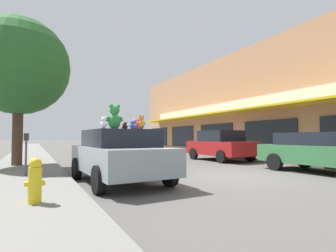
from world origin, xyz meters
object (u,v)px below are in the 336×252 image
teddy_bear_giant (114,117)px  teddy_bear_purple (137,125)px  teddy_bear_blue (132,125)px  teddy_bear_teal (113,126)px  parked_car_far_left (324,151)px  teddy_bear_red (123,127)px  teddy_bear_white (104,123)px  parked_car_far_center (220,145)px  teddy_bear_pink (135,125)px  teddy_bear_black (125,126)px  plush_art_car (120,154)px  street_tree (19,66)px  parking_meter (26,149)px  fire_hydrant (35,180)px  teddy_bear_orange (141,122)px

teddy_bear_giant → teddy_bear_purple: teddy_bear_giant is taller
teddy_bear_blue → teddy_bear_teal: (-0.07, 1.63, 0.05)m
teddy_bear_purple → parked_car_far_left: bearing=-144.5°
teddy_bear_giant → teddy_bear_red: bearing=-137.9°
teddy_bear_giant → teddy_bear_white: bearing=54.1°
teddy_bear_teal → parked_car_far_center: bearing=-163.2°
teddy_bear_pink → parked_car_far_left: 6.99m
teddy_bear_black → teddy_bear_purple: 0.42m
teddy_bear_red → parked_car_far_left: teddy_bear_red is taller
plush_art_car → teddy_bear_teal: teddy_bear_teal is taller
street_tree → teddy_bear_blue: bearing=-62.8°
teddy_bear_black → parking_meter: bearing=-28.1°
parked_car_far_center → fire_hydrant: parked_car_far_center is taller
teddy_bear_red → teddy_bear_purple: 0.57m
parked_car_far_center → teddy_bear_white: bearing=-145.8°
teddy_bear_purple → fire_hydrant: (-2.78, -2.32, -1.13)m
teddy_bear_giant → teddy_bear_red: size_ratio=3.43×
fire_hydrant → teddy_bear_white: bearing=40.7°
teddy_bear_pink → fire_hydrant: (-2.75, -2.49, -1.14)m
teddy_bear_pink → parked_car_far_left: bearing=-132.0°
teddy_bear_orange → teddy_bear_red: 1.49m
teddy_bear_black → street_tree: bearing=-56.6°
teddy_bear_purple → parked_car_far_center: bearing=-97.8°
plush_art_car → teddy_bear_black: (0.16, -0.04, 0.83)m
teddy_bear_black → parking_meter: teddy_bear_black is taller
teddy_bear_purple → teddy_bear_teal: size_ratio=0.98×
teddy_bear_purple → parked_car_far_left: (6.68, -1.60, -0.87)m
teddy_bear_black → fire_hydrant: (-2.37, -2.23, -1.08)m
teddy_bear_giant → fire_hydrant: teddy_bear_giant is taller
teddy_bear_white → teddy_bear_red: teddy_bear_white is taller
teddy_bear_orange → teddy_bear_blue: bearing=-71.2°
teddy_bear_black → parked_car_far_left: (7.09, -1.50, -0.81)m
teddy_bear_black → teddy_bear_white: 1.27m
teddy_bear_pink → teddy_bear_black: 0.47m
teddy_bear_purple → fire_hydrant: size_ratio=0.43×
parked_car_far_left → teddy_bear_blue: bearing=173.2°
teddy_bear_giant → parked_car_far_left: size_ratio=0.16×
teddy_bear_pink → teddy_bear_blue: 1.00m
teddy_bear_teal → fire_hydrant: teddy_bear_teal is taller
teddy_bear_giant → street_tree: street_tree is taller
teddy_bear_black → teddy_bear_white: (-0.86, -0.93, 0.03)m
teddy_bear_orange → teddy_bear_teal: (-0.24, 1.87, -0.02)m
teddy_bear_orange → fire_hydrant: teddy_bear_orange is taller
teddy_bear_pink → parked_car_far_left: (6.71, -1.76, -0.88)m
teddy_bear_purple → teddy_bear_teal: (-0.50, 0.88, 0.00)m
teddy_bear_purple → teddy_bear_giant: bearing=50.4°
plush_art_car → parked_car_far_left: size_ratio=0.89×
plush_art_car → fire_hydrant: (-2.21, -2.26, -0.25)m
teddy_bear_pink → parked_car_far_left: teddy_bear_pink is taller
teddy_bear_giant → teddy_bear_purple: size_ratio=2.24×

